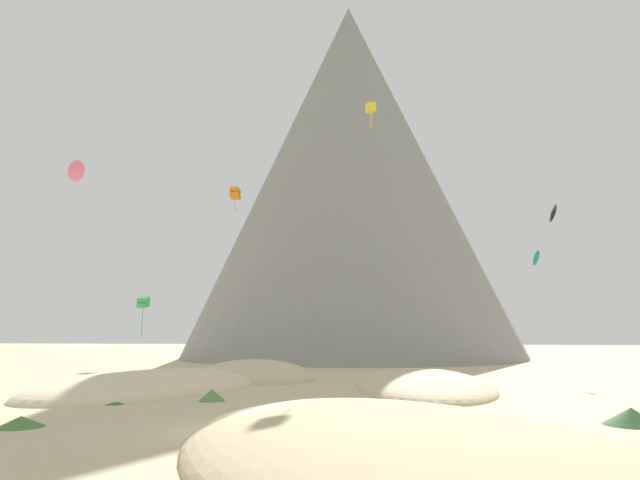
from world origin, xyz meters
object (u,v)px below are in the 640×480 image
(rock_massif, at_px, (341,188))
(bush_near_right, at_px, (632,416))
(kite_green_low, at_px, (143,302))
(bush_near_left, at_px, (112,400))
(kite_rainbow_mid, at_px, (75,171))
(bush_far_left, at_px, (21,422))
(kite_teal_low, at_px, (537,258))
(bush_far_right, at_px, (212,395))
(kite_yellow_high, at_px, (371,108))
(kite_orange_mid, at_px, (235,193))
(kite_black_mid, at_px, (552,213))

(rock_massif, bearing_deg, bush_near_right, -73.21)
(kite_green_low, bearing_deg, rock_massif, 46.90)
(bush_near_left, bearing_deg, kite_green_low, 113.73)
(rock_massif, height_order, kite_rainbow_mid, rock_massif)
(bush_far_left, relative_size, rock_massif, 0.03)
(kite_teal_low, bearing_deg, kite_green_low, 72.14)
(kite_rainbow_mid, bearing_deg, bush_far_left, -48.09)
(bush_far_right, bearing_deg, kite_yellow_high, 68.73)
(bush_near_left, bearing_deg, rock_massif, 84.19)
(rock_massif, distance_m, kite_orange_mid, 27.35)
(bush_near_right, distance_m, rock_massif, 81.38)
(kite_yellow_high, bearing_deg, kite_orange_mid, -146.66)
(kite_rainbow_mid, bearing_deg, kite_teal_low, 27.72)
(kite_orange_mid, bearing_deg, kite_teal_low, -18.91)
(bush_near_right, bearing_deg, bush_near_left, 172.03)
(bush_far_left, bearing_deg, bush_far_right, 64.10)
(bush_far_right, relative_size, kite_yellow_high, 0.58)
(bush_far_left, distance_m, kite_teal_low, 49.83)
(kite_green_low, bearing_deg, kite_black_mid, -1.68)
(bush_near_left, distance_m, kite_orange_mid, 51.88)
(kite_black_mid, bearing_deg, kite_green_low, -87.03)
(bush_near_right, bearing_deg, kite_black_mid, 78.76)
(bush_near_left, distance_m, kite_teal_low, 44.04)
(bush_near_left, bearing_deg, kite_yellow_high, 60.45)
(bush_far_right, height_order, bush_near_left, bush_far_right)
(bush_far_left, height_order, kite_green_low, kite_green_low)
(kite_green_low, relative_size, kite_orange_mid, 1.41)
(kite_teal_low, distance_m, kite_yellow_high, 24.50)
(rock_massif, height_order, kite_green_low, rock_massif)
(bush_near_left, xyz_separation_m, kite_orange_mid, (-6.53, 45.07, 24.86))
(kite_black_mid, xyz_separation_m, kite_orange_mid, (-44.24, 3.44, 5.17))
(kite_orange_mid, bearing_deg, kite_rainbow_mid, -97.23)
(bush_near_left, distance_m, kite_rainbow_mid, 28.07)
(kite_rainbow_mid, bearing_deg, bush_far_right, -21.36)
(bush_near_right, bearing_deg, bush_far_left, -170.55)
(bush_far_right, xyz_separation_m, kite_teal_low, (26.61, 25.20, 11.77))
(rock_massif, xyz_separation_m, kite_green_low, (-22.77, -31.96, -23.08))
(bush_far_left, relative_size, kite_rainbow_mid, 1.00)
(kite_black_mid, height_order, kite_yellow_high, kite_yellow_high)
(rock_massif, distance_m, kite_yellow_high, 42.46)
(bush_far_right, height_order, bush_far_left, bush_far_right)
(bush_near_right, relative_size, kite_teal_low, 1.54)
(kite_green_low, bearing_deg, bush_far_right, -65.14)
(kite_rainbow_mid, height_order, kite_orange_mid, kite_orange_mid)
(bush_near_left, xyz_separation_m, rock_massif, (6.92, 68.01, 31.23))
(rock_massif, bearing_deg, kite_black_mid, -40.58)
(bush_far_right, xyz_separation_m, bush_far_left, (-5.39, -11.10, -0.12))
(kite_rainbow_mid, xyz_separation_m, kite_orange_mid, (6.77, 30.20, 5.10))
(kite_orange_mid, bearing_deg, bush_near_right, -48.97)
(bush_far_left, distance_m, kite_yellow_high, 48.00)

